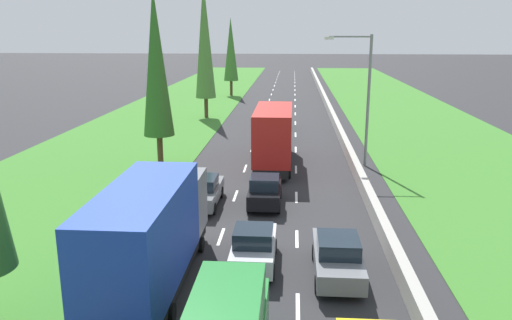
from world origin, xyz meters
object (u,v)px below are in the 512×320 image
object	(u,v)px
black_hatchback_centre_lane	(265,191)
street_light_mast	(364,91)
grey_sedan_right_lane	(337,256)
red_box_truck_centre_lane	(274,135)
grey_sedan_centre_lane	(278,120)
blue_box_truck_left_lane	(151,235)
poplar_tree_second	(156,63)
grey_hatchback_centre_lane	(276,131)
silver_hatchback_centre_lane	(254,247)
poplar_tree_fourth	(231,50)
grey_sedan_left_lane	(202,191)
poplar_tree_third	(205,39)

from	to	relation	value
black_hatchback_centre_lane	street_light_mast	size ratio (longest dim) A/B	0.43
grey_sedan_right_lane	red_box_truck_centre_lane	distance (m)	16.75
grey_sedan_centre_lane	blue_box_truck_left_lane	bearing A→B (deg)	-96.38
red_box_truck_centre_lane	poplar_tree_second	xyz separation A→B (m)	(-7.92, -0.58, 4.93)
black_hatchback_centre_lane	grey_hatchback_centre_lane	size ratio (longest dim) A/B	1.00
black_hatchback_centre_lane	poplar_tree_second	bearing A→B (deg)	134.53
black_hatchback_centre_lane	grey_sedan_right_lane	bearing A→B (deg)	-67.73
grey_sedan_right_lane	street_light_mast	world-z (taller)	street_light_mast
silver_hatchback_centre_lane	red_box_truck_centre_lane	bearing A→B (deg)	89.37
red_box_truck_centre_lane	poplar_tree_fourth	xyz separation A→B (m)	(-7.69, 39.12, 4.38)
grey_sedan_left_lane	street_light_mast	world-z (taller)	street_light_mast
poplar_tree_third	blue_box_truck_left_lane	bearing A→B (deg)	-83.33
grey_sedan_left_lane	poplar_tree_third	bearing A→B (deg)	99.15
silver_hatchback_centre_lane	grey_sedan_centre_lane	distance (m)	29.81
poplar_tree_fourth	street_light_mast	size ratio (longest dim) A/B	1.23
blue_box_truck_left_lane	poplar_tree_second	xyz separation A→B (m)	(-4.24, 17.49, 4.93)
grey_sedan_centre_lane	poplar_tree_fourth	bearing A→B (deg)	106.82
black_hatchback_centre_lane	poplar_tree_third	distance (m)	30.29
silver_hatchback_centre_lane	black_hatchback_centre_lane	distance (m)	7.32
grey_sedan_right_lane	blue_box_truck_left_lane	world-z (taller)	blue_box_truck_left_lane
black_hatchback_centre_lane	street_light_mast	bearing A→B (deg)	55.20
silver_hatchback_centre_lane	grey_sedan_centre_lane	size ratio (longest dim) A/B	0.87
silver_hatchback_centre_lane	poplar_tree_second	bearing A→B (deg)	116.98
grey_sedan_centre_lane	grey_sedan_right_lane	bearing A→B (deg)	-84.01
red_box_truck_centre_lane	grey_sedan_centre_lane	xyz separation A→B (m)	(-0.09, 14.00, -1.37)
red_box_truck_centre_lane	street_light_mast	xyz separation A→B (m)	(6.06, 0.44, 3.05)
red_box_truck_centre_lane	grey_sedan_left_lane	size ratio (longest dim) A/B	2.09
grey_hatchback_centre_lane	poplar_tree_fourth	world-z (taller)	poplar_tree_fourth
grey_sedan_centre_lane	poplar_tree_fourth	xyz separation A→B (m)	(-7.59, 25.12, 5.75)
red_box_truck_centre_lane	poplar_tree_third	world-z (taller)	poplar_tree_third
blue_box_truck_left_lane	grey_sedan_centre_lane	bearing A→B (deg)	83.62
red_box_truck_centre_lane	grey_sedan_left_lane	bearing A→B (deg)	-112.06
grey_hatchback_centre_lane	grey_sedan_left_lane	size ratio (longest dim) A/B	0.87
grey_hatchback_centre_lane	blue_box_truck_left_lane	size ratio (longest dim) A/B	0.41
grey_sedan_left_lane	poplar_tree_fourth	bearing A→B (deg)	94.98
grey_hatchback_centre_lane	poplar_tree_third	world-z (taller)	poplar_tree_third
silver_hatchback_centre_lane	grey_sedan_left_lane	bearing A→B (deg)	115.14
grey_sedan_left_lane	grey_sedan_centre_lane	world-z (taller)	same
silver_hatchback_centre_lane	blue_box_truck_left_lane	distance (m)	4.39
black_hatchback_centre_lane	poplar_tree_second	world-z (taller)	poplar_tree_second
poplar_tree_second	poplar_tree_fourth	bearing A→B (deg)	89.66
silver_hatchback_centre_lane	poplar_tree_fourth	world-z (taller)	poplar_tree_fourth
silver_hatchback_centre_lane	poplar_tree_third	size ratio (longest dim) A/B	0.27
black_hatchback_centre_lane	grey_hatchback_centre_lane	xyz separation A→B (m)	(0.06, 16.79, 0.00)
poplar_tree_fourth	grey_sedan_left_lane	bearing A→B (deg)	-85.02
red_box_truck_centre_lane	grey_sedan_left_lane	distance (m)	9.47
grey_sedan_right_lane	poplar_tree_third	xyz separation A→B (m)	(-11.20, 36.17, 7.51)
poplar_tree_fourth	grey_sedan_right_lane	bearing A→B (deg)	-79.01
grey_sedan_right_lane	poplar_tree_third	size ratio (longest dim) A/B	0.31
black_hatchback_centre_lane	grey_sedan_left_lane	world-z (taller)	black_hatchback_centre_lane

